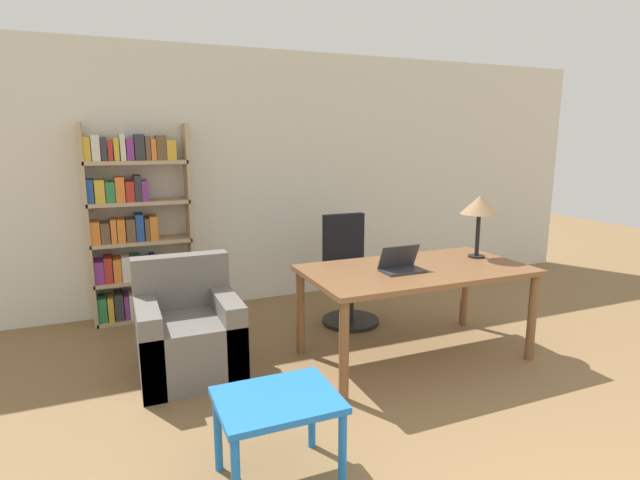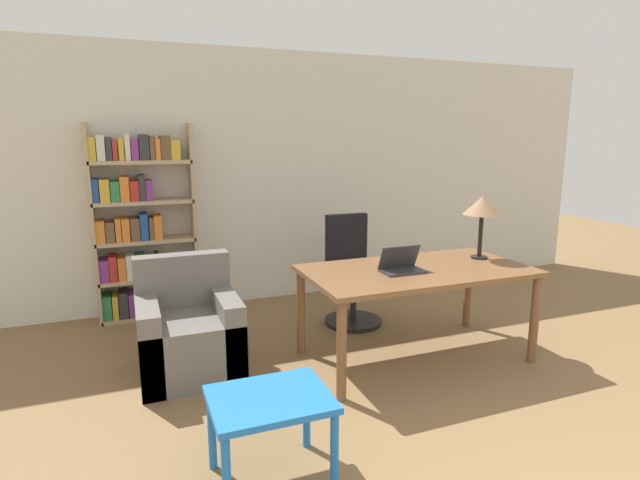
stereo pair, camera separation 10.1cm
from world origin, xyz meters
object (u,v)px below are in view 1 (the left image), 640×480
object	(u,v)px
office_chair	(348,276)
armchair	(188,336)
side_table_blue	(277,410)
desk	(416,278)
bookshelf	(133,230)
table_lamp	(479,207)
laptop	(401,265)

from	to	relation	value
office_chair	armchair	size ratio (longest dim) A/B	1.20
side_table_blue	desk	bearing A→B (deg)	34.43
desk	side_table_blue	distance (m)	1.86
bookshelf	table_lamp	bearing A→B (deg)	-31.84
desk	side_table_blue	xyz separation A→B (m)	(-1.52, -1.04, -0.27)
office_chair	armchair	distance (m)	1.71
laptop	bookshelf	distance (m)	2.65
table_lamp	armchair	distance (m)	2.63
laptop	bookshelf	xyz separation A→B (m)	(-1.88, 1.86, 0.10)
laptop	office_chair	bearing A→B (deg)	88.38
office_chair	armchair	world-z (taller)	office_chair
armchair	bookshelf	distance (m)	1.55
table_lamp	side_table_blue	distance (m)	2.62
table_lamp	office_chair	bearing A→B (deg)	134.70
office_chair	side_table_blue	world-z (taller)	office_chair
side_table_blue	armchair	distance (m)	1.48
desk	side_table_blue	world-z (taller)	desk
office_chair	side_table_blue	size ratio (longest dim) A/B	1.72
desk	laptop	size ratio (longest dim) A/B	5.43
table_lamp	armchair	bearing A→B (deg)	172.88
office_chair	bookshelf	world-z (taller)	bookshelf
desk	office_chair	bearing A→B (deg)	98.60
laptop	bookshelf	bearing A→B (deg)	135.44
armchair	bookshelf	xyz separation A→B (m)	(-0.29, 1.40, 0.60)
laptop	table_lamp	world-z (taller)	table_lamp
side_table_blue	laptop	bearing A→B (deg)	36.58
desk	laptop	distance (m)	0.22
desk	office_chair	xyz separation A→B (m)	(-0.14, 0.95, -0.22)
table_lamp	side_table_blue	world-z (taller)	table_lamp
bookshelf	laptop	bearing A→B (deg)	-44.56
desk	armchair	size ratio (longest dim) A/B	2.06
office_chair	laptop	bearing A→B (deg)	-91.62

